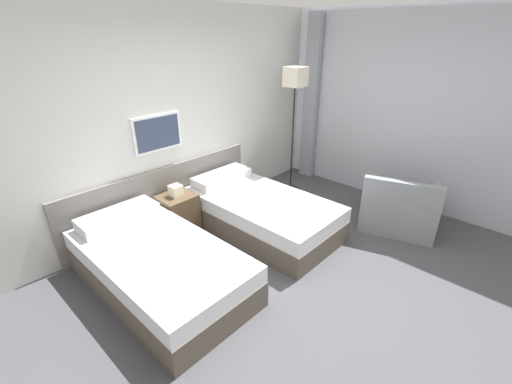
# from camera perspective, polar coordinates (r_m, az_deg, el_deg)

# --- Properties ---
(ground_plane) EXTENTS (16.00, 16.00, 0.00)m
(ground_plane) POSITION_cam_1_polar(r_m,az_deg,el_deg) (3.69, 7.83, -15.00)
(ground_plane) COLOR #47474C
(wall_headboard) EXTENTS (10.00, 0.10, 2.70)m
(wall_headboard) POSITION_cam_1_polar(r_m,az_deg,el_deg) (4.47, -14.07, 10.73)
(wall_headboard) COLOR silver
(wall_headboard) RESTS_ON ground_plane
(wall_window) EXTENTS (0.21, 4.58, 2.70)m
(wall_window) POSITION_cam_1_polar(r_m,az_deg,el_deg) (5.27, 26.79, 11.38)
(wall_window) COLOR white
(wall_window) RESTS_ON ground_plane
(bed_near_door) EXTENTS (1.05, 1.96, 0.59)m
(bed_near_door) POSITION_cam_1_polar(r_m,az_deg,el_deg) (3.65, -15.99, -11.63)
(bed_near_door) COLOR brown
(bed_near_door) RESTS_ON ground_plane
(bed_near_window) EXTENTS (1.05, 1.96, 0.59)m
(bed_near_window) POSITION_cam_1_polar(r_m,az_deg,el_deg) (4.45, 0.68, -3.35)
(bed_near_window) COLOR brown
(bed_near_window) RESTS_ON ground_plane
(nightstand) EXTENTS (0.43, 0.39, 0.64)m
(nightstand) POSITION_cam_1_polar(r_m,az_deg,el_deg) (4.49, -12.84, -3.37)
(nightstand) COLOR brown
(nightstand) RESTS_ON ground_plane
(floor_lamp) EXTENTS (0.27, 0.27, 1.91)m
(floor_lamp) POSITION_cam_1_polar(r_m,az_deg,el_deg) (5.23, 6.52, 17.21)
(floor_lamp) COLOR black
(floor_lamp) RESTS_ON ground_plane
(armchair) EXTENTS (1.03, 1.10, 0.77)m
(armchair) POSITION_cam_1_polar(r_m,az_deg,el_deg) (4.85, 22.65, -2.70)
(armchair) COLOR gray
(armchair) RESTS_ON ground_plane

